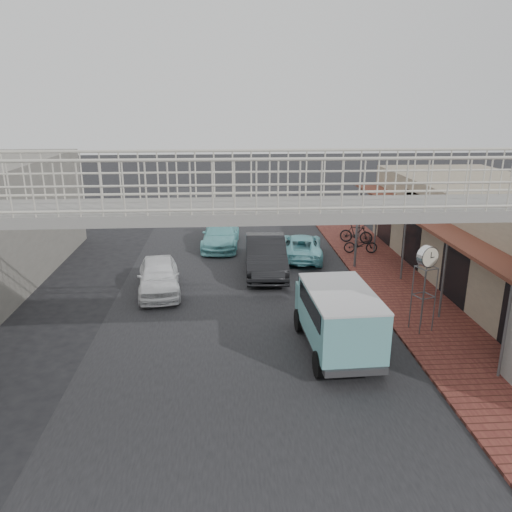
{
  "coord_description": "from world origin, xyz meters",
  "views": [
    {
      "loc": [
        -0.64,
        -14.86,
        7.43
      ],
      "look_at": [
        0.51,
        3.25,
        1.8
      ],
      "focal_mm": 35.0,
      "sensor_mm": 36.0,
      "label": 1
    }
  ],
  "objects": [
    {
      "name": "arrow_sign",
      "position": [
        6.16,
        6.79,
        2.81
      ],
      "size": [
        1.94,
        1.23,
        3.36
      ],
      "rotation": [
        0.0,
        0.0,
        0.03
      ],
      "color": "#59595B",
      "rests_on": "sidewalk"
    },
    {
      "name": "ground",
      "position": [
        0.0,
        0.0,
        0.0
      ],
      "size": [
        120.0,
        120.0,
        0.0
      ],
      "primitive_type": "plane",
      "color": "black",
      "rests_on": "ground"
    },
    {
      "name": "road_strip",
      "position": [
        0.0,
        0.0,
        0.01
      ],
      "size": [
        10.0,
        60.0,
        0.01
      ],
      "primitive_type": "cube",
      "color": "black",
      "rests_on": "ground"
    },
    {
      "name": "sidewalk",
      "position": [
        6.5,
        3.0,
        0.05
      ],
      "size": [
        3.0,
        40.0,
        0.1
      ],
      "primitive_type": "cube",
      "color": "brown",
      "rests_on": "ground"
    },
    {
      "name": "white_hatchback",
      "position": [
        -3.36,
        4.34,
        0.69
      ],
      "size": [
        2.12,
        4.21,
        1.37
      ],
      "primitive_type": "imported",
      "rotation": [
        0.0,
        0.0,
        0.13
      ],
      "color": "white",
      "rests_on": "ground"
    },
    {
      "name": "shophouse_row",
      "position": [
        10.97,
        4.0,
        2.01
      ],
      "size": [
        7.2,
        18.0,
        4.0
      ],
      "color": "gray",
      "rests_on": "ground"
    },
    {
      "name": "angkot_curb",
      "position": [
        3.1,
        8.6,
        0.59
      ],
      "size": [
        2.53,
        4.49,
        1.18
      ],
      "primitive_type": "imported",
      "rotation": [
        0.0,
        0.0,
        3.0
      ],
      "color": "#7FD3DC",
      "rests_on": "ground"
    },
    {
      "name": "dark_sedan",
      "position": [
        1.15,
        6.45,
        0.83
      ],
      "size": [
        1.91,
        5.08,
        1.66
      ],
      "primitive_type": "imported",
      "rotation": [
        0.0,
        0.0,
        -0.03
      ],
      "color": "black",
      "rests_on": "ground"
    },
    {
      "name": "motorcycle_near",
      "position": [
        6.16,
        8.92,
        0.54
      ],
      "size": [
        1.72,
        0.75,
        0.88
      ],
      "primitive_type": "imported",
      "rotation": [
        0.0,
        0.0,
        1.47
      ],
      "color": "black",
      "rests_on": "sidewalk"
    },
    {
      "name": "street_clock",
      "position": [
        5.85,
        0.07,
        2.52
      ],
      "size": [
        0.75,
        0.71,
        2.92
      ],
      "rotation": [
        0.0,
        0.0,
        0.35
      ],
      "color": "#59595B",
      "rests_on": "sidewalk"
    },
    {
      "name": "angkot_van",
      "position": [
        2.73,
        -1.13,
        1.33
      ],
      "size": [
        2.13,
        4.35,
        2.09
      ],
      "rotation": [
        0.0,
        0.0,
        0.04
      ],
      "color": "black",
      "rests_on": "ground"
    },
    {
      "name": "footbridge",
      "position": [
        0.0,
        -4.0,
        3.18
      ],
      "size": [
        16.4,
        2.4,
        6.34
      ],
      "color": "gray",
      "rests_on": "ground"
    },
    {
      "name": "angkot_far",
      "position": [
        -0.88,
        10.87,
        0.66
      ],
      "size": [
        2.15,
        4.65,
        1.32
      ],
      "primitive_type": "imported",
      "rotation": [
        0.0,
        0.0,
        -0.07
      ],
      "color": "#7ACFD3",
      "rests_on": "ground"
    },
    {
      "name": "motorcycle_far",
      "position": [
        6.4,
        10.75,
        0.63
      ],
      "size": [
        1.82,
        1.24,
        1.07
      ],
      "primitive_type": "imported",
      "rotation": [
        0.0,
        0.0,
        1.11
      ],
      "color": "black",
      "rests_on": "sidewalk"
    }
  ]
}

